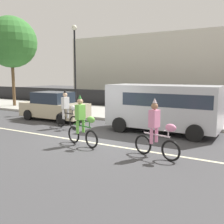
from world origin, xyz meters
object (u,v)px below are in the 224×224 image
object	(u,v)px
parade_cyclist_lime	(82,124)
parked_car_beige	(54,107)
parked_van_silver	(164,105)
street_lamp_post	(75,55)
parade_cyclist_pink	(157,132)
parade_cyclist_zebra	(67,111)

from	to	relation	value
parade_cyclist_lime	parked_car_beige	distance (m)	6.16
parked_van_silver	street_lamp_post	distance (m)	8.76
parked_van_silver	parade_cyclist_pink	bearing A→B (deg)	-74.14
parked_van_silver	parked_car_beige	world-z (taller)	parked_van_silver
parade_cyclist_pink	parked_car_beige	size ratio (longest dim) A/B	0.47
parked_car_beige	parked_van_silver	bearing A→B (deg)	-0.29
parade_cyclist_pink	parked_van_silver	world-z (taller)	parked_van_silver
parade_cyclist_lime	parked_van_silver	bearing A→B (deg)	63.33
parade_cyclist_zebra	parked_van_silver	size ratio (longest dim) A/B	0.38
parked_van_silver	parade_cyclist_lime	bearing A→B (deg)	-116.67
parade_cyclist_pink	parked_van_silver	xyz separation A→B (m)	(-1.05, 3.70, 0.44)
parade_cyclist_zebra	parked_car_beige	size ratio (longest dim) A/B	0.47
parade_cyclist_pink	parked_car_beige	world-z (taller)	parade_cyclist_pink
parade_cyclist_pink	parked_car_beige	xyz separation A→B (m)	(-7.81, 3.73, -0.06)
parade_cyclist_lime	parked_van_silver	xyz separation A→B (m)	(1.87, 3.73, 0.44)
parade_cyclist_lime	parade_cyclist_pink	world-z (taller)	same
parade_cyclist_zebra	parade_cyclist_pink	world-z (taller)	same
parked_van_silver	parked_car_beige	xyz separation A→B (m)	(-6.75, 0.03, -0.50)
street_lamp_post	parade_cyclist_lime	bearing A→B (deg)	-50.27
street_lamp_post	parade_cyclist_pink	bearing A→B (deg)	-38.53
parade_cyclist_lime	parade_cyclist_pink	bearing A→B (deg)	0.58
parade_cyclist_pink	parked_car_beige	distance (m)	8.65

